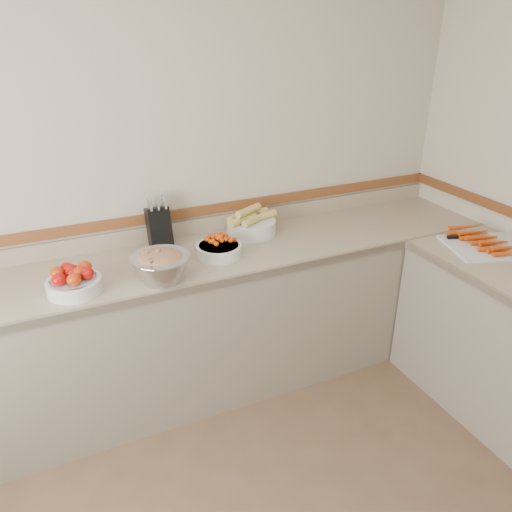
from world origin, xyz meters
name	(u,v)px	position (x,y,z in m)	size (l,w,h in m)	color
back_wall	(154,176)	(0.00, 2.00, 1.30)	(4.00, 4.00, 0.00)	#B5AB95
counter_back	(180,327)	(0.00, 1.68, 0.45)	(4.00, 0.65, 1.08)	gray
knife_block	(159,226)	(-0.02, 1.90, 1.03)	(0.13, 0.16, 0.31)	black
tomato_bowl	(74,281)	(-0.55, 1.54, 0.96)	(0.27, 0.27, 0.13)	silver
cherry_tomato_bowl	(219,248)	(0.25, 1.63, 0.95)	(0.26, 0.26, 0.14)	silver
corn_bowl	(251,224)	(0.55, 1.85, 0.97)	(0.34, 0.31, 0.18)	silver
rhubarb_bowl	(161,266)	(-0.13, 1.47, 0.99)	(0.30, 0.30, 0.17)	#B2B2BA
cutting_board	(487,243)	(1.73, 1.09, 0.92)	(0.56, 0.50, 0.07)	silver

